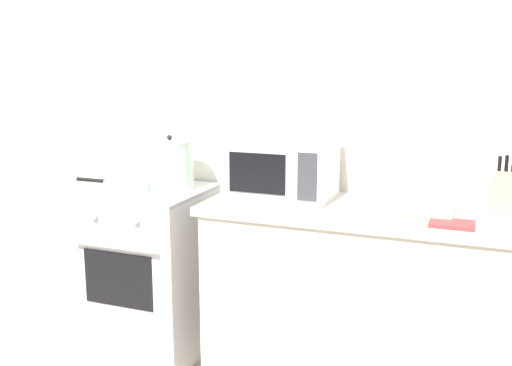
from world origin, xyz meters
TOP-DOWN VIEW (x-y plane):
  - back_wall at (0.30, 0.97)m, footprint 4.40×0.10m
  - lower_cabinet_right at (0.90, 0.62)m, footprint 1.64×0.56m
  - countertop_right at (0.90, 0.62)m, footprint 1.70×0.60m
  - stove at (-0.35, 0.60)m, footprint 0.60×0.64m
  - stock_pot at (-0.24, 0.66)m, footprint 0.33×0.25m
  - frying_pan at (-0.44, 0.55)m, footprint 0.46×0.26m
  - microwave at (0.37, 0.68)m, footprint 0.50×0.37m
  - cutting_board at (1.02, 0.60)m, footprint 0.36×0.26m
  - knife_block at (1.41, 0.74)m, footprint 0.13×0.10m
  - oven_mitt at (1.20, 0.44)m, footprint 0.18×0.14m

SIDE VIEW (x-z plane):
  - lower_cabinet_right at x=0.90m, z-range 0.00..0.88m
  - stove at x=-0.35m, z-range 0.00..0.92m
  - countertop_right at x=0.90m, z-range 0.88..0.92m
  - oven_mitt at x=1.20m, z-range 0.92..0.94m
  - cutting_board at x=1.02m, z-range 0.92..0.94m
  - frying_pan at x=-0.44m, z-range 0.92..0.97m
  - knife_block at x=1.41m, z-range 0.88..1.16m
  - stock_pot at x=-0.24m, z-range 0.91..1.20m
  - microwave at x=0.37m, z-range 0.92..1.22m
  - back_wall at x=0.30m, z-range 0.00..2.50m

